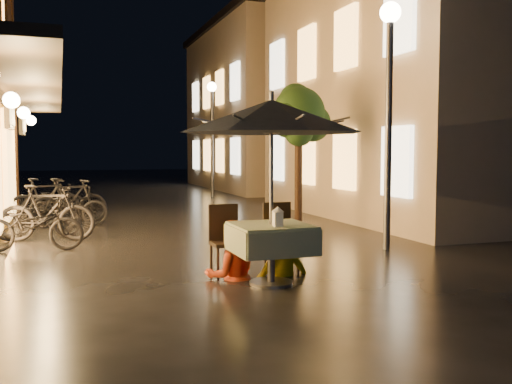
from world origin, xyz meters
name	(u,v)px	position (x,y,z in m)	size (l,w,h in m)	color
ground	(263,289)	(0.00, 0.00, 0.00)	(90.00, 90.00, 0.00)	black
east_building_near	(443,88)	(7.49, 6.50, 3.41)	(7.30, 9.30, 6.80)	#BFA794
east_building_far	(285,108)	(7.49, 18.00, 3.66)	(7.30, 10.30, 7.30)	#BFA794
street_tree	(299,117)	(2.41, 4.51, 2.42)	(1.43, 1.20, 3.15)	black
streetlamp_near	(389,80)	(3.00, 2.00, 2.92)	(0.36, 0.36, 4.23)	#59595E
streetlamp_far	(212,118)	(3.00, 14.00, 2.92)	(0.36, 0.36, 4.23)	#59595E
cafe_table	(271,239)	(0.19, 0.22, 0.59)	(0.99, 0.99, 0.78)	#59595E
patio_umbrella	(271,116)	(0.19, 0.22, 2.15)	(2.33, 2.33, 2.46)	#59595E
cafe_chair_left	(225,236)	(-0.21, 0.95, 0.54)	(0.42, 0.42, 0.97)	black
cafe_chair_right	(279,233)	(0.59, 0.95, 0.54)	(0.42, 0.42, 0.97)	black
table_lantern	(278,215)	(0.19, -0.01, 0.92)	(0.16, 0.16, 0.25)	white
person_orange	(232,222)	(-0.19, 0.74, 0.76)	(0.74, 0.58, 1.52)	red
person_yellow	(281,221)	(0.52, 0.72, 0.75)	(0.97, 0.56, 1.51)	#DABB09
bicycle_0	(32,225)	(-2.83, 3.79, 0.44)	(0.59, 1.69, 0.89)	black
bicycle_1	(46,213)	(-2.62, 4.84, 0.54)	(0.51, 1.79, 1.08)	black
bicycle_2	(39,217)	(-2.76, 5.18, 0.42)	(0.56, 1.61, 0.85)	black
bicycle_3	(69,202)	(-2.18, 7.11, 0.55)	(0.51, 1.82, 1.09)	black
bicycle_4	(69,206)	(-2.19, 7.01, 0.45)	(0.60, 1.71, 0.90)	black
bicycle_5	(45,200)	(-2.72, 8.02, 0.53)	(0.50, 1.77, 1.06)	black
bicycle_6	(54,199)	(-2.54, 9.58, 0.41)	(0.55, 1.56, 0.82)	black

